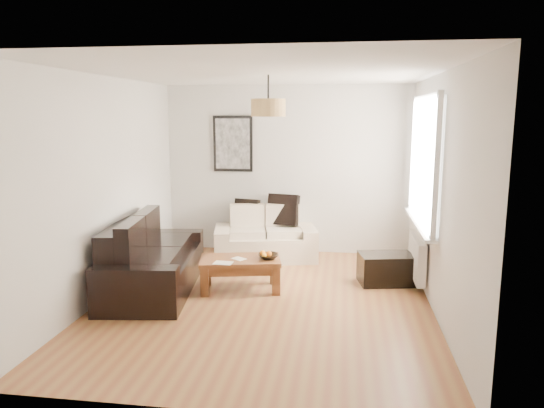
# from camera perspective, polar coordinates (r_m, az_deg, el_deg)

# --- Properties ---
(floor) EXTENTS (4.50, 4.50, 0.00)m
(floor) POSITION_cam_1_polar(r_m,az_deg,el_deg) (6.01, -0.83, -10.92)
(floor) COLOR brown
(floor) RESTS_ON ground
(ceiling) EXTENTS (3.80, 4.50, 0.00)m
(ceiling) POSITION_cam_1_polar(r_m,az_deg,el_deg) (5.63, -0.90, 14.63)
(ceiling) COLOR white
(ceiling) RESTS_ON floor
(wall_back) EXTENTS (3.80, 0.04, 2.60)m
(wall_back) POSITION_cam_1_polar(r_m,az_deg,el_deg) (7.89, 1.71, 3.88)
(wall_back) COLOR silver
(wall_back) RESTS_ON floor
(wall_front) EXTENTS (3.80, 0.04, 2.60)m
(wall_front) POSITION_cam_1_polar(r_m,az_deg,el_deg) (3.51, -6.63, -4.10)
(wall_front) COLOR silver
(wall_front) RESTS_ON floor
(wall_left) EXTENTS (0.04, 4.50, 2.60)m
(wall_left) POSITION_cam_1_polar(r_m,az_deg,el_deg) (6.26, -18.32, 1.73)
(wall_left) COLOR silver
(wall_left) RESTS_ON floor
(wall_right) EXTENTS (0.04, 4.50, 2.60)m
(wall_right) POSITION_cam_1_polar(r_m,az_deg,el_deg) (5.70, 18.37, 0.94)
(wall_right) COLOR silver
(wall_right) RESTS_ON floor
(window_bay) EXTENTS (0.14, 1.90, 1.60)m
(window_bay) POSITION_cam_1_polar(r_m,az_deg,el_deg) (6.44, 16.94, 4.72)
(window_bay) COLOR white
(window_bay) RESTS_ON wall_right
(radiator) EXTENTS (0.10, 0.90, 0.52)m
(radiator) POSITION_cam_1_polar(r_m,az_deg,el_deg) (6.65, 16.06, -5.78)
(radiator) COLOR white
(radiator) RESTS_ON wall_right
(poster) EXTENTS (0.62, 0.04, 0.87)m
(poster) POSITION_cam_1_polar(r_m,az_deg,el_deg) (7.96, -4.44, 6.81)
(poster) COLOR black
(poster) RESTS_ON wall_back
(pendant_shade) EXTENTS (0.40, 0.40, 0.20)m
(pendant_shade) POSITION_cam_1_polar(r_m,az_deg,el_deg) (5.90, -0.42, 10.83)
(pendant_shade) COLOR tan
(pendant_shade) RESTS_ON ceiling
(loveseat_cream) EXTENTS (1.64, 1.11, 0.75)m
(loveseat_cream) POSITION_cam_1_polar(r_m,az_deg,el_deg) (7.62, -0.77, -3.41)
(loveseat_cream) COLOR #C1B39B
(loveseat_cream) RESTS_ON floor
(sofa_leather) EXTENTS (1.19, 2.05, 0.84)m
(sofa_leather) POSITION_cam_1_polar(r_m,az_deg,el_deg) (6.44, -13.25, -5.79)
(sofa_leather) COLOR black
(sofa_leather) RESTS_ON floor
(coffee_table) EXTENTS (1.07, 0.72, 0.40)m
(coffee_table) POSITION_cam_1_polar(r_m,az_deg,el_deg) (6.33, -3.59, -7.89)
(coffee_table) COLOR brown
(coffee_table) RESTS_ON floor
(ottoman) EXTENTS (0.75, 0.56, 0.39)m
(ottoman) POSITION_cam_1_polar(r_m,az_deg,el_deg) (6.71, 12.77, -7.16)
(ottoman) COLOR black
(ottoman) RESTS_ON floor
(cushion_left) EXTENTS (0.40, 0.20, 0.38)m
(cushion_left) POSITION_cam_1_polar(r_m,az_deg,el_deg) (7.79, -2.88, -0.86)
(cushion_left) COLOR black
(cushion_left) RESTS_ON loveseat_cream
(cushion_right) EXTENTS (0.49, 0.24, 0.47)m
(cushion_right) POSITION_cam_1_polar(r_m,az_deg,el_deg) (7.69, 1.26, -0.65)
(cushion_right) COLOR black
(cushion_right) RESTS_ON loveseat_cream
(fruit_bowl) EXTENTS (0.31, 0.31, 0.06)m
(fruit_bowl) POSITION_cam_1_polar(r_m,az_deg,el_deg) (6.23, -0.43, -5.94)
(fruit_bowl) COLOR black
(fruit_bowl) RESTS_ON coffee_table
(orange_a) EXTENTS (0.07, 0.07, 0.06)m
(orange_a) POSITION_cam_1_polar(r_m,az_deg,el_deg) (6.23, -0.89, -5.86)
(orange_a) COLOR orange
(orange_a) RESTS_ON fruit_bowl
(orange_b) EXTENTS (0.09, 0.09, 0.08)m
(orange_b) POSITION_cam_1_polar(r_m,az_deg,el_deg) (6.31, -0.34, -5.65)
(orange_b) COLOR orange
(orange_b) RESTS_ON fruit_bowl
(orange_c) EXTENTS (0.08, 0.08, 0.08)m
(orange_c) POSITION_cam_1_polar(r_m,az_deg,el_deg) (6.32, -1.06, -5.62)
(orange_c) COLOR orange
(orange_c) RESTS_ON fruit_bowl
(papers) EXTENTS (0.23, 0.17, 0.01)m
(papers) POSITION_cam_1_polar(r_m,az_deg,el_deg) (6.09, -5.55, -6.64)
(papers) COLOR white
(papers) RESTS_ON coffee_table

